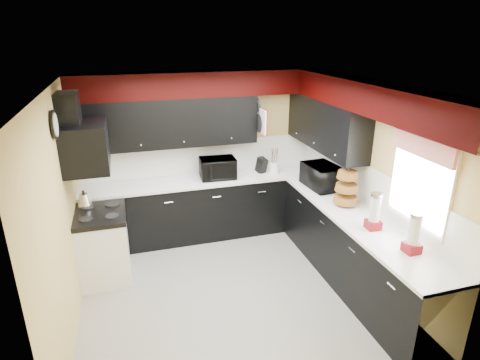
{
  "coord_description": "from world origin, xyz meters",
  "views": [
    {
      "loc": [
        -1.11,
        -4.07,
        3.05
      ],
      "look_at": [
        0.3,
        0.65,
        1.19
      ],
      "focal_mm": 30.0,
      "sensor_mm": 36.0,
      "label": 1
    }
  ],
  "objects_px": {
    "knife_block": "(262,165)",
    "kettle": "(84,200)",
    "toaster_oven": "(218,168)",
    "microwave": "(322,176)",
    "utensil_crock": "(274,168)"
  },
  "relations": [
    {
      "from": "utensil_crock",
      "to": "microwave",
      "type": "bearing_deg",
      "value": -61.12
    },
    {
      "from": "utensil_crock",
      "to": "knife_block",
      "type": "bearing_deg",
      "value": 162.71
    },
    {
      "from": "toaster_oven",
      "to": "knife_block",
      "type": "relative_size",
      "value": 2.19
    },
    {
      "from": "utensil_crock",
      "to": "kettle",
      "type": "relative_size",
      "value": 0.9
    },
    {
      "from": "kettle",
      "to": "knife_block",
      "type": "bearing_deg",
      "value": 10.95
    },
    {
      "from": "microwave",
      "to": "kettle",
      "type": "bearing_deg",
      "value": 79.83
    },
    {
      "from": "knife_block",
      "to": "kettle",
      "type": "height_order",
      "value": "knife_block"
    },
    {
      "from": "toaster_oven",
      "to": "knife_block",
      "type": "distance_m",
      "value": 0.71
    },
    {
      "from": "toaster_oven",
      "to": "kettle",
      "type": "bearing_deg",
      "value": -162.73
    },
    {
      "from": "utensil_crock",
      "to": "knife_block",
      "type": "distance_m",
      "value": 0.2
    },
    {
      "from": "toaster_oven",
      "to": "utensil_crock",
      "type": "xyz_separation_m",
      "value": [
        0.9,
        -0.03,
        -0.07
      ]
    },
    {
      "from": "knife_block",
      "to": "kettle",
      "type": "distance_m",
      "value": 2.63
    },
    {
      "from": "kettle",
      "to": "toaster_oven",
      "type": "bearing_deg",
      "value": 14.03
    },
    {
      "from": "toaster_oven",
      "to": "microwave",
      "type": "bearing_deg",
      "value": -27.85
    },
    {
      "from": "microwave",
      "to": "utensil_crock",
      "type": "height_order",
      "value": "microwave"
    }
  ]
}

